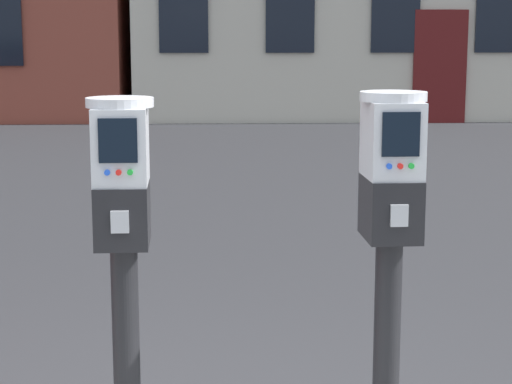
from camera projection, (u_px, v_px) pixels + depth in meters
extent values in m
cylinder|color=black|center=(127.00, 370.00, 3.00)|extent=(0.09, 0.09, 0.87)
cube|color=black|center=(123.00, 214.00, 2.91)|extent=(0.18, 0.24, 0.20)
cube|color=#A5A8AD|center=(120.00, 222.00, 2.78)|extent=(0.06, 0.01, 0.07)
cube|color=#B7BABF|center=(121.00, 145.00, 2.87)|extent=(0.18, 0.23, 0.25)
cube|color=black|center=(118.00, 141.00, 2.75)|extent=(0.12, 0.01, 0.14)
cylinder|color=blue|center=(107.00, 173.00, 2.76)|extent=(0.02, 0.01, 0.02)
cylinder|color=red|center=(119.00, 172.00, 2.76)|extent=(0.02, 0.01, 0.02)
cylinder|color=green|center=(130.00, 172.00, 2.76)|extent=(0.02, 0.01, 0.02)
cylinder|color=#B7BABF|center=(120.00, 102.00, 2.84)|extent=(0.22, 0.22, 0.03)
cylinder|color=black|center=(386.00, 365.00, 3.04)|extent=(0.09, 0.09, 0.88)
cube|color=black|center=(390.00, 208.00, 2.94)|extent=(0.18, 0.24, 0.20)
cube|color=#A5A8AD|center=(399.00, 216.00, 2.82)|extent=(0.06, 0.01, 0.07)
cube|color=#B7BABF|center=(392.00, 139.00, 2.90)|extent=(0.18, 0.23, 0.25)
cube|color=black|center=(401.00, 134.00, 2.78)|extent=(0.12, 0.01, 0.14)
cylinder|color=blue|center=(389.00, 166.00, 2.80)|extent=(0.02, 0.01, 0.02)
cylinder|color=red|center=(400.00, 166.00, 2.80)|extent=(0.02, 0.01, 0.02)
cylinder|color=green|center=(411.00, 166.00, 2.80)|extent=(0.02, 0.01, 0.02)
cylinder|color=#B7BABF|center=(393.00, 96.00, 2.88)|extent=(0.22, 0.22, 0.03)
cube|color=black|center=(183.00, 9.00, 16.38)|extent=(0.90, 0.06, 1.60)
cube|color=black|center=(290.00, 9.00, 16.47)|extent=(0.90, 0.06, 1.60)
cube|color=black|center=(396.00, 9.00, 16.55)|extent=(0.90, 0.06, 1.60)
cube|color=black|center=(500.00, 9.00, 16.64)|extent=(0.90, 0.06, 1.60)
cube|color=#591414|center=(440.00, 67.00, 16.78)|extent=(1.00, 0.07, 2.10)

